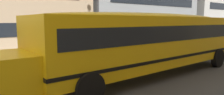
{
  "coord_description": "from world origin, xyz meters",
  "views": [
    {
      "loc": [
        -9.35,
        -8.71,
        2.63
      ],
      "look_at": [
        -3.34,
        -0.89,
        1.38
      ],
      "focal_mm": 33.85,
      "sensor_mm": 36.0,
      "label": 1
    }
  ],
  "objects_px": {
    "street_lamp": "(98,2)",
    "parked_car_black_near_corner": "(218,34)",
    "school_bus": "(147,39)",
    "box_truck": "(167,32)"
  },
  "relations": [
    {
      "from": "street_lamp",
      "to": "parked_car_black_near_corner",
      "type": "bearing_deg",
      "value": -6.63
    },
    {
      "from": "school_bus",
      "to": "box_truck",
      "type": "height_order",
      "value": "school_bus"
    },
    {
      "from": "school_bus",
      "to": "street_lamp",
      "type": "height_order",
      "value": "street_lamp"
    },
    {
      "from": "street_lamp",
      "to": "school_bus",
      "type": "bearing_deg",
      "value": -109.42
    },
    {
      "from": "school_bus",
      "to": "parked_car_black_near_corner",
      "type": "height_order",
      "value": "school_bus"
    },
    {
      "from": "parked_car_black_near_corner",
      "to": "box_truck",
      "type": "xyz_separation_m",
      "value": [
        -10.55,
        0.09,
        0.7
      ]
    },
    {
      "from": "school_bus",
      "to": "box_truck",
      "type": "relative_size",
      "value": 2.2
    },
    {
      "from": "school_bus",
      "to": "box_truck",
      "type": "distance_m",
      "value": 12.32
    },
    {
      "from": "school_bus",
      "to": "box_truck",
      "type": "xyz_separation_m",
      "value": [
        10.26,
        6.82,
        -0.24
      ]
    },
    {
      "from": "parked_car_black_near_corner",
      "to": "box_truck",
      "type": "height_order",
      "value": "box_truck"
    }
  ]
}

